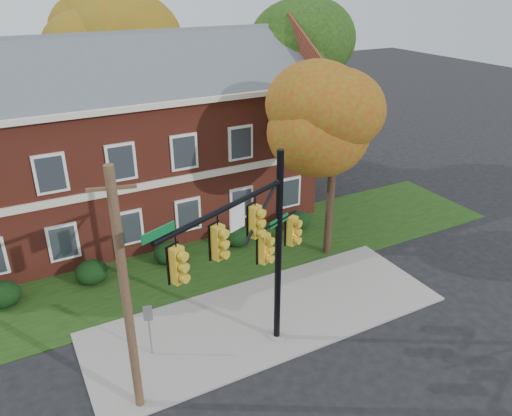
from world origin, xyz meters
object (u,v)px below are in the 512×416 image
apartment_building (128,131)px  tree_near_right (342,117)px  hedge_center (169,253)px  utility_pole (126,298)px  hedge_far_left (3,294)px  traffic_signal (254,245)px  hedge_right (237,236)px  sign_post (149,323)px  hedge_left (92,272)px  hedge_far_right (297,221)px  tree_right_rear (307,50)px  tree_far_rear (108,35)px

apartment_building → tree_near_right: bearing=-48.2°
hedge_center → utility_pole: 9.23m
hedge_far_left → traffic_signal: traffic_signal is taller
hedge_center → hedge_right: 3.50m
hedge_far_left → sign_post: sign_post is taller
hedge_left → sign_post: (0.86, -5.70, 0.91)m
hedge_left → hedge_far_right: 10.50m
tree_near_right → sign_post: bearing=-163.8°
hedge_center → traffic_signal: bearing=-86.5°
hedge_far_right → utility_pole: 13.62m
hedge_left → tree_right_rear: size_ratio=0.13×
utility_pole → tree_near_right: bearing=39.0°
traffic_signal → tree_far_rear: bearing=64.5°
hedge_right → utility_pole: (-7.17, -7.70, 3.51)m
hedge_far_right → tree_far_rear: 16.51m
tree_near_right → tree_right_rear: (4.09, 8.95, 1.45)m
tree_right_rear → tree_far_rear: tree_far_rear is taller
hedge_center → hedge_far_left: bearing=180.0°
hedge_far_right → utility_pole: utility_pole is taller
hedge_far_left → tree_far_rear: (8.34, 13.09, 8.32)m
apartment_building → hedge_far_left: size_ratio=13.43×
hedge_center → tree_far_rear: 15.57m
apartment_building → hedge_right: apartment_building is taller
apartment_building → hedge_far_left: 9.82m
traffic_signal → utility_pole: size_ratio=0.92×
sign_post → tree_right_rear: bearing=58.7°
hedge_far_left → hedge_far_right: same height
hedge_left → tree_far_rear: bearing=69.7°
tree_far_rear → utility_pole: tree_far_rear is taller
hedge_far_right → traffic_signal: (-6.54, -7.51, 4.01)m
hedge_far_left → utility_pole: 9.09m
tree_far_rear → hedge_far_right: bearing=-66.6°
utility_pole → sign_post: (1.03, 2.00, -2.60)m
hedge_far_right → sign_post: (-9.64, -5.70, 0.91)m
tree_near_right → tree_far_rear: tree_far_rear is taller
hedge_left → sign_post: sign_post is taller
apartment_building → sign_post: bearing=-103.6°
tree_right_rear → utility_pole: (-14.99, -13.81, -4.08)m
tree_near_right → tree_far_rear: (-5.88, 15.93, 2.17)m
tree_right_rear → sign_post: bearing=-139.8°
tree_near_right → hedge_left: bearing=165.2°
hedge_center → hedge_right: (3.50, 0.00, 0.00)m
tree_far_rear → sign_post: (-3.99, -18.79, -7.41)m
hedge_left → hedge_center: bearing=0.0°
apartment_building → hedge_far_right: 9.82m
hedge_far_right → sign_post: size_ratio=0.66×
tree_right_rear → tree_near_right: bearing=-114.6°
hedge_right → hedge_far_left: bearing=180.0°
hedge_far_left → tree_right_rear: (18.31, 6.11, 7.60)m
hedge_center → traffic_signal: (0.46, -7.51, 4.01)m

